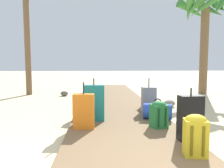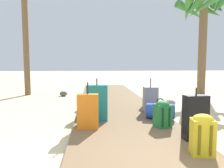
% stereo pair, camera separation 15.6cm
% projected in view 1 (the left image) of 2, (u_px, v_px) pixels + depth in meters
% --- Properties ---
extents(ground_plane, '(60.00, 60.00, 0.00)m').
position_uv_depth(ground_plane, '(116.00, 110.00, 5.85)').
color(ground_plane, beige).
extents(boardwalk, '(1.99, 10.14, 0.08)m').
position_uv_depth(boardwalk, '(113.00, 102.00, 6.85)').
color(boardwalk, brown).
rests_on(boardwalk, ground).
extents(backpack_navy, '(0.34, 0.29, 0.51)m').
position_uv_depth(backpack_navy, '(85.00, 103.00, 4.92)').
color(backpack_navy, navy).
rests_on(backpack_navy, boardwalk).
extents(backpack_olive, '(0.32, 0.30, 0.54)m').
position_uv_depth(backpack_olive, '(148.00, 96.00, 5.84)').
color(backpack_olive, olive).
rests_on(backpack_olive, boardwalk).
extents(backpack_yellow, '(0.31, 0.28, 0.52)m').
position_uv_depth(backpack_yellow, '(195.00, 134.00, 2.76)').
color(backpack_yellow, gold).
rests_on(backpack_yellow, boardwalk).
extents(backpack_green, '(0.31, 0.31, 0.48)m').
position_uv_depth(backpack_green, '(159.00, 113.00, 3.99)').
color(backpack_green, '#237538').
rests_on(backpack_green, boardwalk).
extents(duffel_bag_blue, '(0.64, 0.46, 0.43)m').
position_uv_depth(duffel_bag_blue, '(157.00, 111.00, 4.59)').
color(duffel_bag_blue, '#2847B7').
rests_on(duffel_bag_blue, boardwalk).
extents(duffel_bag_red, '(0.51, 0.38, 0.41)m').
position_uv_depth(duffel_bag_red, '(90.00, 100.00, 6.01)').
color(duffel_bag_red, red).
rests_on(duffel_bag_red, boardwalk).
extents(suitcase_black, '(0.36, 0.22, 0.79)m').
position_uv_depth(suitcase_black, '(190.00, 118.00, 3.32)').
color(suitcase_black, black).
rests_on(suitcase_black, boardwalk).
extents(suitcase_teal, '(0.43, 0.22, 0.85)m').
position_uv_depth(suitcase_teal, '(94.00, 103.00, 4.46)').
color(suitcase_teal, '#197A7F').
rests_on(suitcase_teal, boardwalk).
extents(suitcase_grey, '(0.33, 0.25, 0.81)m').
position_uv_depth(suitcase_grey, '(149.00, 100.00, 5.21)').
color(suitcase_grey, slate).
rests_on(suitcase_grey, boardwalk).
extents(suitcase_orange, '(0.38, 0.21, 0.82)m').
position_uv_depth(suitcase_orange, '(84.00, 111.00, 3.93)').
color(suitcase_orange, orange).
rests_on(suitcase_orange, boardwalk).
extents(palm_tree_far_right, '(1.88, 2.15, 3.89)m').
position_uv_depth(palm_tree_far_right, '(204.00, 18.00, 8.72)').
color(palm_tree_far_right, brown).
rests_on(palm_tree_far_right, ground).
extents(rock_right_mid, '(0.25, 0.26, 0.16)m').
position_uv_depth(rock_right_mid, '(198.00, 108.00, 5.79)').
color(rock_right_mid, slate).
rests_on(rock_right_mid, ground).
extents(rock_left_mid, '(0.39, 0.37, 0.18)m').
position_uv_depth(rock_left_mid, '(64.00, 94.00, 8.40)').
color(rock_left_mid, '#5B5651').
rests_on(rock_left_mid, ground).
extents(rock_right_near, '(0.47, 0.47, 0.20)m').
position_uv_depth(rock_right_near, '(169.00, 103.00, 6.30)').
color(rock_right_near, gray).
rests_on(rock_right_near, ground).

